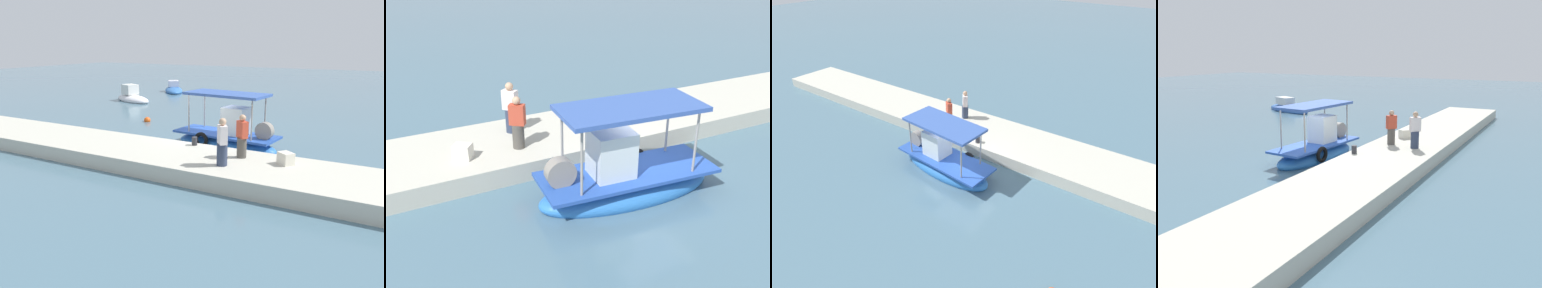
# 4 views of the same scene
# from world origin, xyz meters

# --- Properties ---
(ground_plane) EXTENTS (120.00, 120.00, 0.00)m
(ground_plane) POSITION_xyz_m (0.00, 0.00, 0.00)
(ground_plane) COLOR slate
(dock_quay) EXTENTS (36.00, 3.62, 0.62)m
(dock_quay) POSITION_xyz_m (0.00, -3.42, 0.31)
(dock_quay) COLOR beige
(dock_quay) RESTS_ON ground_plane
(main_fishing_boat) EXTENTS (5.33, 2.28, 3.01)m
(main_fishing_boat) POSITION_xyz_m (1.03, 0.30, 0.50)
(main_fishing_boat) COLOR blue
(main_fishing_boat) RESTS_ON ground_plane
(fisherman_near_bollard) EXTENTS (0.54, 0.55, 1.73)m
(fisherman_near_bollard) POSITION_xyz_m (2.77, -4.01, 1.41)
(fisherman_near_bollard) COLOR #2F3A53
(fisherman_near_bollard) RESTS_ON dock_quay
(fisherman_by_crate) EXTENTS (0.54, 0.52, 1.68)m
(fisherman_by_crate) POSITION_xyz_m (3.00, -2.73, 1.39)
(fisherman_by_crate) COLOR #4F4B44
(fisherman_by_crate) RESTS_ON dock_quay
(mooring_bollard) EXTENTS (0.24, 0.24, 0.36)m
(mooring_bollard) POSITION_xyz_m (0.51, -1.98, 0.80)
(mooring_bollard) COLOR #2D2D33
(mooring_bollard) RESTS_ON dock_quay
(cargo_crate) EXTENTS (0.68, 0.66, 0.45)m
(cargo_crate) POSITION_xyz_m (4.74, -2.77, 0.85)
(cargo_crate) COLOR silver
(cargo_crate) RESTS_ON dock_quay
(moored_boat_near) EXTENTS (3.43, 5.56, 1.40)m
(moored_boat_near) POSITION_xyz_m (13.47, 11.20, 0.23)
(moored_boat_near) COLOR #386ABE
(moored_boat_near) RESTS_ON ground_plane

